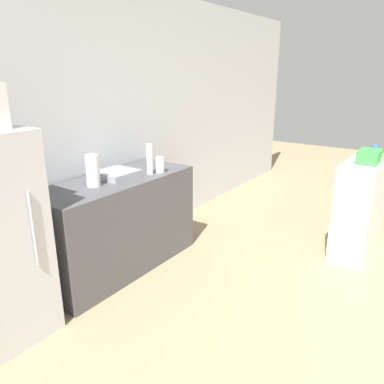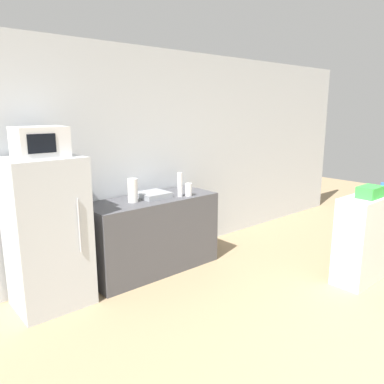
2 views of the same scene
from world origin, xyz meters
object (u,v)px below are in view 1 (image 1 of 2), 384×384
Objects in this scene: basket at (369,157)px; paper_towel_roll at (93,171)px; bottle_tall at (150,159)px; jar at (375,151)px; bottle_short at (160,165)px.

basket is 2.55m from paper_towel_roll.
bottle_tall is at bearing -13.18° from paper_towel_roll.
paper_towel_roll is (-2.19, 1.77, -0.01)m from jar.
jar is (0.37, 0.02, -0.01)m from basket.
bottle_tall is 0.13m from bottle_short.
bottle_tall reaches higher than jar.
basket is at bearing -54.34° from bottle_short.
bottle_tall is 1.00× the size of basket.
paper_towel_roll reaches higher than jar.
paper_towel_roll is at bearing 135.58° from basket.
jar reaches higher than bottle_short.
bottle_tall is at bearing 127.24° from basket.
bottle_short is at bearing -21.90° from bottle_tall.
paper_towel_roll is at bearing 165.48° from bottle_short.
jar is at bearing -46.20° from bottle_short.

